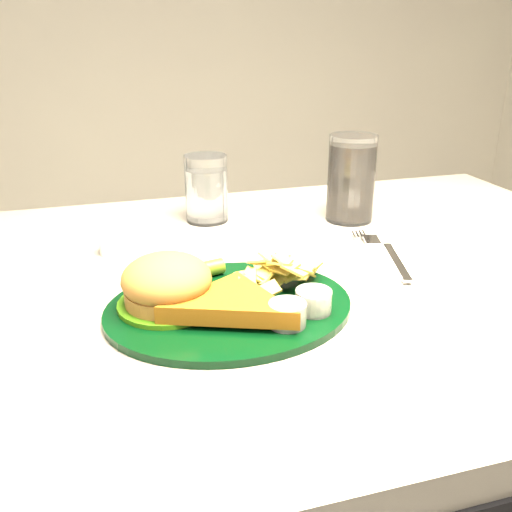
% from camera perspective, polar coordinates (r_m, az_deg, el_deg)
% --- Properties ---
extents(table, '(1.20, 0.80, 0.75)m').
position_cam_1_polar(table, '(1.00, 1.06, -21.79)').
color(table, gray).
rests_on(table, ground).
extents(dinner_plate, '(0.31, 0.26, 0.07)m').
position_cam_1_polar(dinner_plate, '(0.67, -2.71, -2.94)').
color(dinner_plate, black).
rests_on(dinner_plate, table).
extents(water_glass, '(0.08, 0.08, 0.11)m').
position_cam_1_polar(water_glass, '(0.98, -4.99, 6.73)').
color(water_glass, silver).
rests_on(water_glass, table).
extents(cola_glass, '(0.08, 0.08, 0.15)m').
position_cam_1_polar(cola_glass, '(0.99, 9.49, 7.65)').
color(cola_glass, black).
rests_on(cola_glass, table).
extents(fork_napkin, '(0.18, 0.21, 0.01)m').
position_cam_1_polar(fork_napkin, '(0.83, 13.54, -0.29)').
color(fork_napkin, white).
rests_on(fork_napkin, table).
extents(ramekin, '(0.05, 0.05, 0.03)m').
position_cam_1_polar(ramekin, '(0.87, -14.04, 1.13)').
color(ramekin, silver).
rests_on(ramekin, table).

